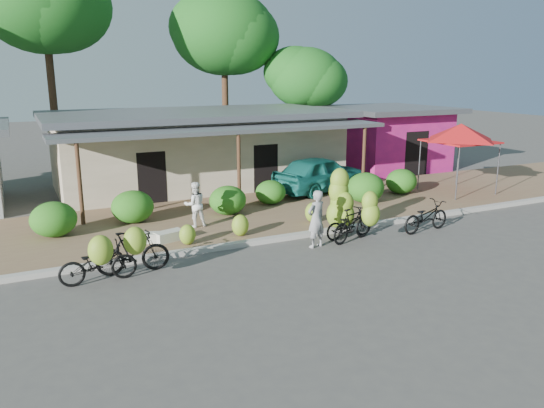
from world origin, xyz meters
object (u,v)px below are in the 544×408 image
Objects in this scene: sack_far at (147,238)px; bystander at (195,205)px; bike_far_left at (98,262)px; bike_right at (357,221)px; teal_van at (319,174)px; red_canopy at (461,133)px; bike_far_right at (426,217)px; sack_near at (169,236)px; tree_near_right at (301,76)px; tree_center_right at (220,31)px; bike_center at (343,209)px; vendor at (316,219)px; bike_left at (133,251)px; tree_far_center at (39,0)px.

sack_far is 0.51× the size of bystander.
bike_right is (7.49, -0.04, 0.12)m from bike_far_left.
bike_right is at bearing 140.78° from teal_van.
bystander is (-11.51, -0.22, -1.75)m from red_canopy.
bike_far_left is 10.15m from bike_far_right.
bike_far_right is 8.15m from sack_near.
bike_far_left is 11.61m from teal_van.
sack_far is at bearing -135.19° from tree_near_right.
tree_near_right is 16.46m from sack_near.
tree_center_right is 2.09× the size of teal_van.
bike_right is at bearing 174.74° from bike_center.
vendor reaches higher than sack_near.
tree_center_right is 12.48× the size of sack_far.
vendor is (-1.33, 0.17, 0.17)m from bike_right.
tree_center_right is 4.74× the size of bike_far_right.
bike_far_right is 6.22m from teal_van.
sack_near is 8.51m from teal_van.
tree_near_right is 3.52× the size of bike_right.
bike_left is at bearing 51.99° from bystander.
tree_near_right is at bearing -44.34° from bike_far_left.
bike_center reaches higher than bike_left.
tree_center_right reaches higher than bystander.
bike_far_left is 0.99× the size of bike_left.
sack_far is (-8.42, 2.45, -0.24)m from bike_far_right.
bike_center is 2.78m from bike_far_right.
sack_far is 5.01m from vendor.
tree_near_right is 10.60m from red_canopy.
bystander is at bearing 56.16° from bike_far_right.
tree_far_center is at bearing 7.87° from bike_right.
bike_far_left is 0.42× the size of teal_van.
tree_near_right reaches higher than sack_near.
tree_far_center is at bearing 99.48° from sack_near.
red_canopy reaches higher than vendor.
bike_right is 5.65m from sack_near.
tree_far_center reaches higher than teal_van.
bystander reaches higher than sack_far.
bike_far_left is (-15.02, -3.54, -2.04)m from red_canopy.
tree_center_right is 5.47× the size of vendor.
bike_far_left is at bearing 110.89° from bike_left.
bike_left is 5.28m from vendor.
tree_far_center is 15.21m from teal_van.
sack_far is at bearing -174.98° from red_canopy.
vendor is at bearing -26.89° from sack_far.
teal_van is (2.35, 5.39, 0.03)m from bike_center.
bike_left is 0.42× the size of teal_van.
vendor is at bearing -87.45° from bike_left.
sack_near is (-6.83, -13.52, -6.93)m from tree_center_right.
tree_far_center reaches higher than bike_center.
bike_right is at bearing -154.53° from red_canopy.
red_canopy is at bearing -60.09° from bike_far_right.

